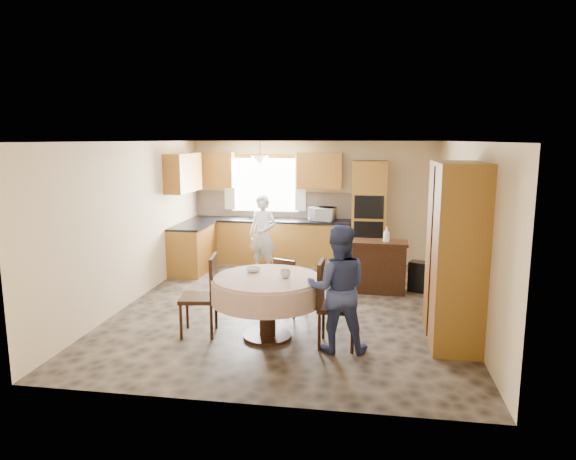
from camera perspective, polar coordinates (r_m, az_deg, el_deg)
The scene contains 36 objects.
floor at distance 7.98m, azimuth 0.35°, elevation -8.44°, with size 5.00×6.00×0.01m, color brown.
ceiling at distance 7.57m, azimuth 0.37°, elevation 9.81°, with size 5.00×6.00×0.01m, color white.
wall_back at distance 10.62m, azimuth 2.78°, elevation 3.11°, with size 5.00×0.02×2.50m, color #D2B586.
wall_front at distance 4.80m, azimuth -5.02°, elevation -5.47°, with size 5.00×0.02×2.50m, color #D2B586.
wall_left at distance 8.42m, azimuth -16.73°, elevation 0.86°, with size 0.02×6.00×2.50m, color #D2B586.
wall_right at distance 7.72m, azimuth 19.04°, elevation -0.06°, with size 0.02×6.00×2.50m, color #D2B586.
window at distance 10.72m, azimuth -2.56°, elevation 5.05°, with size 1.40×0.03×1.10m, color white.
curtain_left at distance 10.84m, azimuth -6.52°, elevation 5.32°, with size 0.22×0.02×1.15m, color white.
curtain_right at distance 10.54m, azimuth 1.40°, elevation 5.25°, with size 0.22×0.02×1.15m, color white.
base_cab_back at distance 10.59m, azimuth -2.02°, elevation -1.35°, with size 3.30×0.60×0.88m, color #AD7E2E.
counter_back at distance 10.50m, azimuth -2.03°, elevation 1.11°, with size 3.30×0.64×0.04m, color black.
base_cab_left at distance 10.08m, azimuth -10.56°, elevation -2.09°, with size 0.60×1.20×0.88m, color #AD7E2E.
counter_left at distance 10.00m, azimuth -10.64°, elevation 0.48°, with size 0.64×1.20×0.04m, color black.
backsplash at distance 10.75m, azimuth -1.75°, elevation 2.82°, with size 3.30×0.02×0.55m, color #CCAF90.
wall_cab_left at distance 10.82m, azimuth -8.23°, elevation 6.65°, with size 0.85×0.33×0.72m, color #A16F28.
wall_cab_right at distance 10.39m, azimuth 3.54°, elevation 6.60°, with size 0.90×0.33×0.72m, color #A16F28.
wall_cab_side at distance 9.93m, azimuth -11.57°, elevation 6.26°, with size 0.33×1.20×0.72m, color #A16F28.
oven_tower at distance 10.28m, azimuth 8.96°, elevation 1.70°, with size 0.66×0.62×2.12m, color #AD7E2E.
oven_upper at distance 9.94m, azimuth 8.99°, elevation 2.52°, with size 0.56×0.01×0.45m, color black.
oven_lower at distance 10.02m, azimuth 8.91°, elevation -0.31°, with size 0.56×0.01×0.45m, color black.
pendant at distance 10.22m, azimuth -3.12°, elevation 7.73°, with size 0.36×0.36×0.18m, color beige.
sideboard at distance 8.73m, azimuth 9.34°, elevation -4.17°, with size 1.14×0.47×0.82m, color #351E0E.
space_heater at distance 8.93m, azimuth 14.54°, elevation -5.05°, with size 0.37×0.26×0.51m, color black.
cupboard at distance 6.67m, azimuth 18.16°, elevation -2.58°, with size 0.59×1.19×2.26m, color #AD7E2E.
dining_table at distance 6.58m, azimuth -2.32°, elevation -6.72°, with size 1.42×1.42×0.81m.
chair_left at distance 6.81m, azimuth -9.23°, elevation -6.73°, with size 0.52×0.52×1.05m.
chair_back at distance 7.44m, azimuth -0.03°, elevation -6.03°, with size 0.48×0.48×0.85m.
chair_right at distance 6.38m, azimuth 4.76°, elevation -7.69°, with size 0.48×0.48×1.07m.
framed_picture at distance 8.17m, azimuth 18.30°, elevation 2.32°, with size 0.06×0.61×0.50m.
microwave at distance 10.28m, azimuth 3.81°, elevation 1.79°, with size 0.50×0.34×0.28m, color silver.
person_sink at distance 9.67m, azimuth -2.81°, elevation -0.56°, with size 0.55×0.36×1.51m, color silver.
person_dining at distance 6.19m, azimuth 5.56°, elevation -6.50°, with size 0.75×0.59×1.55m, color navy.
bowl_sideboard at distance 8.63m, azimuth 7.22°, elevation -1.32°, with size 0.21×0.21×0.05m, color #B2B2B2.
bottle_sideboard at distance 8.61m, azimuth 10.88°, elevation -0.64°, with size 0.11×0.11×0.29m, color silver.
cup_table at distance 6.48m, azimuth -0.30°, elevation -4.87°, with size 0.13×0.13×0.11m, color #B2B2B2.
bowl_table at distance 6.77m, azimuth -3.86°, elevation -4.43°, with size 0.19×0.19×0.06m, color #B2B2B2.
Camera 1 is at (1.13, -7.49, 2.53)m, focal length 32.00 mm.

